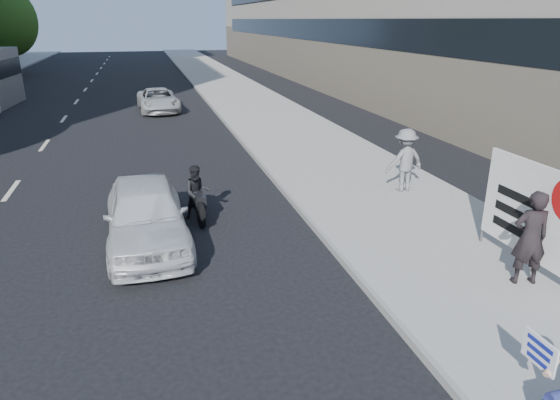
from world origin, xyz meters
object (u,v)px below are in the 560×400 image
object	(u,v)px
motorcycle	(197,195)
protest_banner	(538,214)
white_sedan_far	(158,100)
white_sedan_near	(146,214)
jogger	(405,160)
pedestrian_woman	(530,238)

from	to	relation	value
motorcycle	protest_banner	bearing A→B (deg)	-44.68
white_sedan_far	protest_banner	bearing A→B (deg)	-77.46
protest_banner	white_sedan_far	xyz separation A→B (m)	(-6.36, 21.83, -0.77)
white_sedan_far	motorcycle	xyz separation A→B (m)	(0.36, -16.81, 0.01)
white_sedan_near	white_sedan_far	size ratio (longest dim) A/B	0.97
white_sedan_near	motorcycle	size ratio (longest dim) A/B	2.16
white_sedan_far	motorcycle	bearing A→B (deg)	-92.50
protest_banner	motorcycle	world-z (taller)	protest_banner
motorcycle	white_sedan_near	bearing A→B (deg)	-138.15
jogger	white_sedan_near	world-z (taller)	jogger
pedestrian_woman	motorcycle	world-z (taller)	pedestrian_woman
white_sedan_near	jogger	bearing A→B (deg)	10.28
jogger	white_sedan_near	size ratio (longest dim) A/B	0.42
jogger	motorcycle	distance (m)	6.06
jogger	motorcycle	bearing A→B (deg)	-4.93
jogger	white_sedan_near	xyz separation A→B (m)	(-7.34, -1.60, -0.32)
white_sedan_near	protest_banner	bearing A→B (deg)	-28.51
white_sedan_near	motorcycle	world-z (taller)	white_sedan_near
protest_banner	white_sedan_far	distance (m)	22.75
jogger	protest_banner	distance (m)	5.25
jogger	protest_banner	world-z (taller)	protest_banner
jogger	white_sedan_far	size ratio (longest dim) A/B	0.40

